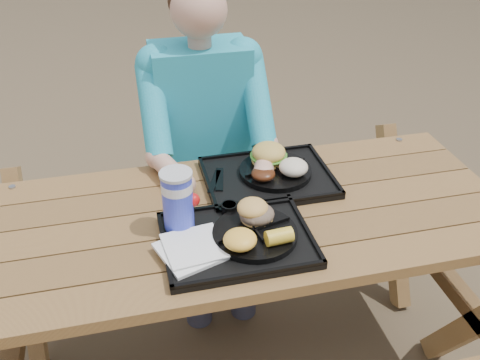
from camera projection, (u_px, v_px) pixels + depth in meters
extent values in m
cube|color=black|center=(237.00, 241.00, 1.63)|extent=(0.45, 0.35, 0.02)
cube|color=black|center=(268.00, 178.00, 1.92)|extent=(0.45, 0.35, 0.02)
cylinder|color=black|center=(255.00, 234.00, 1.62)|extent=(0.26, 0.26, 0.02)
cylinder|color=black|center=(275.00, 171.00, 1.93)|extent=(0.26, 0.26, 0.02)
cube|color=white|center=(191.00, 250.00, 1.56)|extent=(0.22, 0.22, 0.02)
cylinder|color=#1C2CD3|center=(178.00, 202.00, 1.62)|extent=(0.09, 0.09, 0.19)
cylinder|color=black|center=(229.00, 208.00, 1.73)|extent=(0.05, 0.05, 0.03)
cylinder|color=yellow|center=(248.00, 208.00, 1.73)|extent=(0.04, 0.04, 0.03)
ellipsoid|color=yellow|center=(240.00, 240.00, 1.55)|extent=(0.10, 0.10, 0.05)
cube|color=black|center=(220.00, 179.00, 1.90)|extent=(0.06, 0.15, 0.01)
ellipsoid|color=#49200E|center=(263.00, 174.00, 1.86)|extent=(0.08, 0.08, 0.04)
ellipsoid|color=beige|center=(294.00, 167.00, 1.88)|extent=(0.10, 0.10, 0.06)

